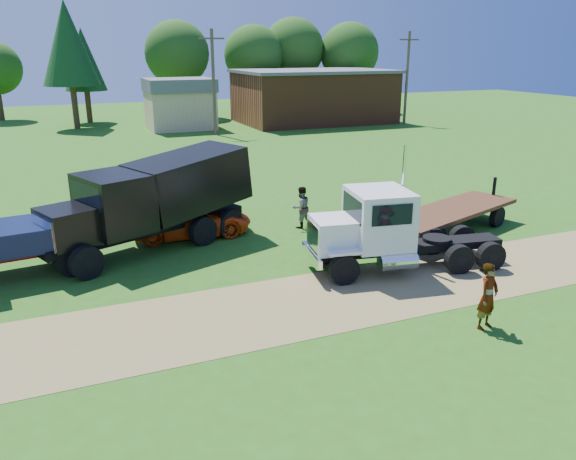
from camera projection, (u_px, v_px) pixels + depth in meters
name	position (u px, v px, depth m)	size (l,w,h in m)	color
ground	(333.00, 298.00, 17.49)	(140.00, 140.00, 0.00)	#2B5312
dirt_track	(333.00, 298.00, 17.49)	(120.00, 4.20, 0.01)	olive
white_semi_tractor	(380.00, 230.00, 19.36)	(7.22, 3.38, 4.26)	black
black_dump_truck	(156.00, 197.00, 21.50)	(8.45, 5.40, 3.64)	black
orange_pickup	(192.00, 219.00, 23.21)	(2.25, 4.89, 1.36)	#E4420A
flatbed_trailer	(450.00, 214.00, 23.52)	(7.53, 4.42, 1.85)	#3C2313
spectator_a	(488.00, 296.00, 15.38)	(0.70, 0.46, 1.91)	#999999
spectator_b	(301.00, 207.00, 24.13)	(0.88, 0.69, 1.81)	#999999
brick_building	(313.00, 96.00, 58.36)	(15.40, 10.40, 5.30)	brown
tan_shed	(180.00, 103.00, 53.32)	(6.20, 5.40, 4.70)	tan
utility_poles	(213.00, 81.00, 48.95)	(42.20, 0.28, 9.00)	brown
tree_row	(197.00, 54.00, 61.54)	(54.10, 15.33, 11.67)	#362A16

